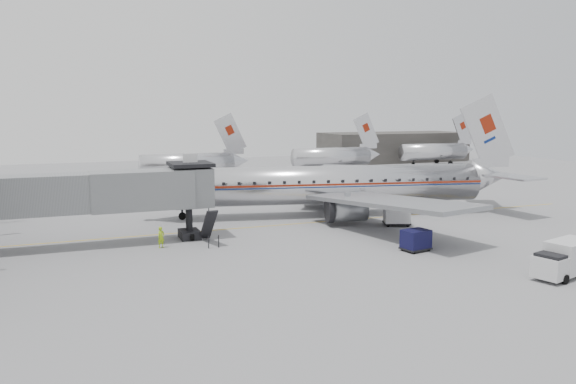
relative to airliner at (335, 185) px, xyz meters
name	(u,v)px	position (x,y,z in m)	size (l,w,h in m)	color
ground	(308,238)	(-6.77, -8.85, -3.13)	(160.00, 160.00, 0.00)	slate
hangar	(393,147)	(38.23, 51.15, -0.13)	(30.00, 12.00, 6.00)	#33312F
apron_line	(312,222)	(-3.77, -2.85, -3.13)	(0.15, 60.00, 0.01)	gold
jet_bridge	(95,194)	(-23.43, -5.18, 1.05)	(21.00, 6.20, 7.10)	slate
distant_aircraft_near	(188,163)	(-8.56, 33.15, -0.40)	(16.39, 3.20, 10.26)	silver
distant_aircraft_mid	(332,156)	(17.44, 37.15, -0.40)	(16.39, 3.20, 10.26)	silver
distant_aircraft_far	(434,151)	(41.44, 41.15, -0.40)	(16.39, 3.20, 10.26)	silver
airliner	(335,185)	(0.00, 0.00, 0.00)	(38.96, 35.76, 12.45)	silver
service_van	(565,258)	(4.30, -24.84, -1.92)	(5.22, 3.11, 2.30)	silver
baggage_cart_navy	(416,240)	(-0.77, -15.66, -2.26)	(2.34, 1.94, 1.63)	black
baggage_cart_white	(397,215)	(3.04, -6.85, -2.13)	(2.92, 2.60, 1.89)	white
ramp_worker	(161,237)	(-18.77, -7.71, -2.29)	(0.61, 0.40, 1.67)	#99C617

